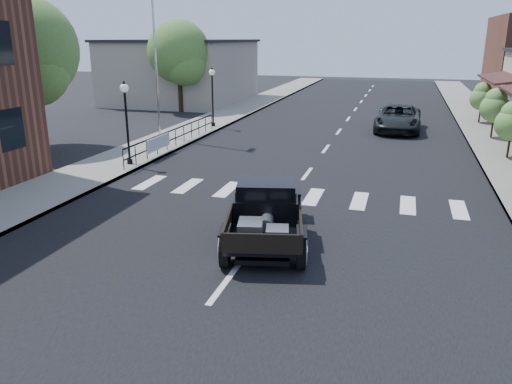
# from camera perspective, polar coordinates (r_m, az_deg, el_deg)

# --- Properties ---
(ground) EXTENTS (120.00, 120.00, 0.00)m
(ground) POSITION_cam_1_polar(r_m,az_deg,el_deg) (14.17, 0.50, -5.12)
(ground) COLOR black
(ground) RESTS_ON ground
(road) EXTENTS (14.00, 80.00, 0.02)m
(road) POSITION_cam_1_polar(r_m,az_deg,el_deg) (28.35, 8.91, 6.12)
(road) COLOR black
(road) RESTS_ON ground
(road_markings) EXTENTS (12.00, 60.00, 0.06)m
(road_markings) POSITION_cam_1_polar(r_m,az_deg,el_deg) (23.51, 7.23, 3.87)
(road_markings) COLOR silver
(road_markings) RESTS_ON ground
(sidewalk_left) EXTENTS (3.00, 80.00, 0.15)m
(sidewalk_left) POSITION_cam_1_polar(r_m,az_deg,el_deg) (30.60, -7.16, 7.13)
(sidewalk_left) COLOR gray
(sidewalk_left) RESTS_ON ground
(sidewalk_right) EXTENTS (3.00, 80.00, 0.15)m
(sidewalk_right) POSITION_cam_1_polar(r_m,az_deg,el_deg) (28.53, 26.12, 4.76)
(sidewalk_right) COLOR gray
(sidewalk_right) RESTS_ON ground
(low_building_left) EXTENTS (10.00, 12.00, 5.00)m
(low_building_left) POSITION_cam_1_polar(r_m,az_deg,el_deg) (44.74, -8.38, 13.40)
(low_building_left) COLOR #AA9D8E
(low_building_left) RESTS_ON ground
(railing) EXTENTS (0.08, 10.00, 1.00)m
(railing) POSITION_cam_1_polar(r_m,az_deg,el_deg) (25.53, -9.18, 6.34)
(railing) COLOR black
(railing) RESTS_ON sidewalk_left
(banner) EXTENTS (0.04, 2.20, 0.60)m
(banner) POSITION_cam_1_polar(r_m,az_deg,el_deg) (23.78, -11.04, 4.95)
(banner) COLOR silver
(banner) RESTS_ON sidewalk_left
(lamp_post_b) EXTENTS (0.36, 0.36, 3.54)m
(lamp_post_b) POSITION_cam_1_polar(r_m,az_deg,el_deg) (21.98, -14.54, 7.62)
(lamp_post_b) COLOR black
(lamp_post_b) RESTS_ON sidewalk_left
(lamp_post_c) EXTENTS (0.36, 0.36, 3.54)m
(lamp_post_c) POSITION_cam_1_polar(r_m,az_deg,el_deg) (30.91, -4.99, 10.76)
(lamp_post_c) COLOR black
(lamp_post_c) RESTS_ON sidewalk_left
(flagpole) EXTENTS (0.12, 0.12, 10.97)m
(flagpole) POSITION_cam_1_polar(r_m,az_deg,el_deg) (27.72, -11.57, 17.45)
(flagpole) COLOR silver
(flagpole) RESTS_ON sidewalk_left
(big_tree_near) EXTENTS (5.01, 5.01, 7.36)m
(big_tree_near) POSITION_cam_1_polar(r_m,az_deg,el_deg) (27.14, -24.59, 12.14)
(big_tree_near) COLOR #4D7632
(big_tree_near) RESTS_ON ground
(big_tree_far) EXTENTS (4.53, 4.53, 6.66)m
(big_tree_far) POSITION_cam_1_polar(r_m,az_deg,el_deg) (38.21, -8.75, 13.99)
(big_tree_far) COLOR #4D7632
(big_tree_far) RESTS_ON ground
(small_tree_c) EXTENTS (1.48, 1.48, 2.46)m
(small_tree_c) POSITION_cam_1_polar(r_m,az_deg,el_deg) (25.26, 27.12, 6.24)
(small_tree_c) COLOR #58863D
(small_tree_c) RESTS_ON sidewalk_right
(small_tree_d) EXTENTS (1.54, 1.54, 2.57)m
(small_tree_d) POSITION_cam_1_polar(r_m,az_deg,el_deg) (30.07, 25.56, 8.04)
(small_tree_d) COLOR #58863D
(small_tree_d) RESTS_ON sidewalk_right
(small_tree_e) EXTENTS (1.46, 1.46, 2.44)m
(small_tree_e) POSITION_cam_1_polar(r_m,az_deg,el_deg) (35.23, 24.34, 9.21)
(small_tree_e) COLOR #58863D
(small_tree_e) RESTS_ON sidewalk_right
(hotrod_pickup) EXTENTS (3.29, 5.23, 1.68)m
(hotrod_pickup) POSITION_cam_1_polar(r_m,az_deg,el_deg) (13.61, 1.14, -2.30)
(hotrod_pickup) COLOR black
(hotrod_pickup) RESTS_ON ground
(second_car) EXTENTS (2.67, 5.59, 1.54)m
(second_car) POSITION_cam_1_polar(r_m,az_deg,el_deg) (31.23, 15.95, 8.10)
(second_car) COLOR black
(second_car) RESTS_ON ground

